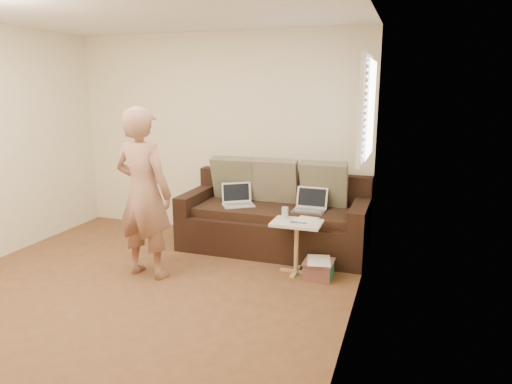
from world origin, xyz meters
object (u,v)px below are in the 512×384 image
laptop_white (238,206)px  side_table (296,247)px  sofa (274,215)px  striped_box (319,269)px  drinking_glass (285,213)px  person (144,193)px  laptop_silver (309,211)px

laptop_white → side_table: size_ratio=0.65×
sofa → striped_box: size_ratio=7.38×
drinking_glass → striped_box: drinking_glass is taller
side_table → person: bearing=-159.0°
laptop_white → side_table: laptop_white is taller
laptop_white → striped_box: laptop_white is taller
laptop_white → drinking_glass: drinking_glass is taller
sofa → side_table: sofa is taller
person → side_table: bearing=-153.5°
side_table → striped_box: (0.25, -0.06, -0.19)m
person → drinking_glass: person is taller
sofa → person: 1.63m
sofa → drinking_glass: sofa is taller
laptop_silver → striped_box: laptop_silver is taller
laptop_white → person: (-0.59, -1.12, 0.35)m
sofa → person: (-1.02, -1.18, 0.45)m
side_table → striped_box: 0.32m
sofa → striped_box: sofa is taller
sofa → laptop_silver: size_ratio=5.99×
laptop_white → side_table: 1.05m
sofa → laptop_silver: (0.43, -0.05, 0.10)m
drinking_glass → striped_box: (0.41, -0.14, -0.52)m
drinking_glass → striped_box: bearing=-19.5°
laptop_white → person: size_ratio=0.21×
person → laptop_white: bearing=-112.4°
laptop_silver → striped_box: 0.80m
striped_box → laptop_white: bearing=151.1°
sofa → laptop_silver: bearing=-6.9°
laptop_silver → side_table: bearing=-88.5°
laptop_white → striped_box: bearing=-62.3°
sofa → person: person is taller
sofa → striped_box: (0.68, -0.68, -0.33)m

